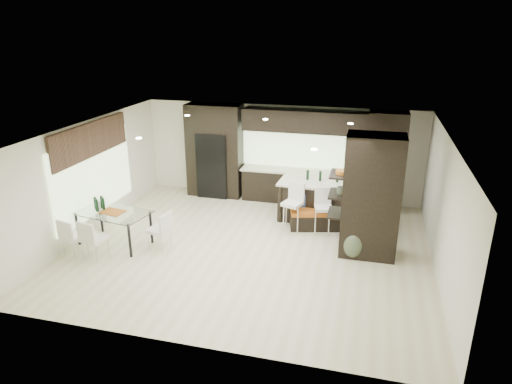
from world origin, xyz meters
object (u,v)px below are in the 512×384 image
(floor_vase, at_px, (354,230))
(chair_near, at_px, (95,241))
(stool_right, at_px, (355,219))
(stool_left, at_px, (292,212))
(dining_table, at_px, (115,228))
(bench, at_px, (316,219))
(kitchen_island, at_px, (327,201))
(chair_end, at_px, (159,232))
(chair_far, at_px, (74,239))
(stool_mid, at_px, (323,216))

(floor_vase, relative_size, chair_near, 1.50)
(stool_right, bearing_deg, stool_left, -179.26)
(floor_vase, height_order, dining_table, floor_vase)
(stool_left, distance_m, bench, 0.66)
(kitchen_island, bearing_deg, chair_end, -140.40)
(dining_table, distance_m, chair_near, 0.78)
(stool_right, relative_size, chair_end, 1.10)
(stool_left, relative_size, dining_table, 0.59)
(dining_table, bearing_deg, floor_vase, 17.13)
(chair_far, relative_size, chair_end, 1.00)
(chair_far, bearing_deg, stool_left, 45.76)
(bench, height_order, chair_end, chair_end)
(dining_table, xyz_separation_m, chair_far, (-0.51, -0.77, 0.02))
(chair_near, bearing_deg, chair_far, -167.95)
(chair_far, height_order, chair_end, chair_far)
(floor_vase, bearing_deg, stool_left, 145.50)
(stool_left, height_order, stool_right, stool_left)
(dining_table, bearing_deg, stool_left, 34.28)
(stool_mid, distance_m, chair_far, 5.71)
(chair_near, xyz_separation_m, chair_far, (-0.51, 0.01, -0.01))
(kitchen_island, bearing_deg, dining_table, -147.76)
(stool_mid, bearing_deg, bench, 114.95)
(stool_right, relative_size, dining_table, 0.56)
(kitchen_island, distance_m, chair_end, 4.34)
(kitchen_island, height_order, dining_table, kitchen_island)
(floor_vase, height_order, chair_end, floor_vase)
(floor_vase, bearing_deg, chair_far, -166.06)
(chair_near, relative_size, chair_end, 1.03)
(stool_mid, relative_size, chair_near, 1.06)
(kitchen_island, xyz_separation_m, chair_end, (-3.47, -2.60, -0.10))
(stool_mid, height_order, chair_far, stool_mid)
(stool_left, xyz_separation_m, chair_end, (-2.71, -1.75, -0.07))
(stool_mid, bearing_deg, stool_left, 165.75)
(stool_left, distance_m, chair_far, 5.03)
(stool_left, bearing_deg, dining_table, -136.45)
(chair_far, xyz_separation_m, chair_end, (1.64, 0.77, -0.00))
(stool_mid, xyz_separation_m, floor_vase, (0.78, -1.07, 0.19))
(bench, relative_size, chair_near, 1.47)
(stool_right, relative_size, bench, 0.73)
(kitchen_island, height_order, chair_end, kitchen_island)
(stool_mid, xyz_separation_m, bench, (-0.20, 0.24, -0.21))
(floor_vase, bearing_deg, chair_end, -170.73)
(kitchen_island, distance_m, stool_left, 1.14)
(chair_far, bearing_deg, bench, 45.18)
(stool_right, height_order, dining_table, stool_right)
(dining_table, relative_size, chair_end, 1.97)
(stool_mid, distance_m, bench, 0.38)
(kitchen_island, distance_m, bench, 0.68)
(stool_mid, distance_m, chair_near, 5.25)
(stool_left, xyz_separation_m, bench, (0.56, 0.26, -0.24))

